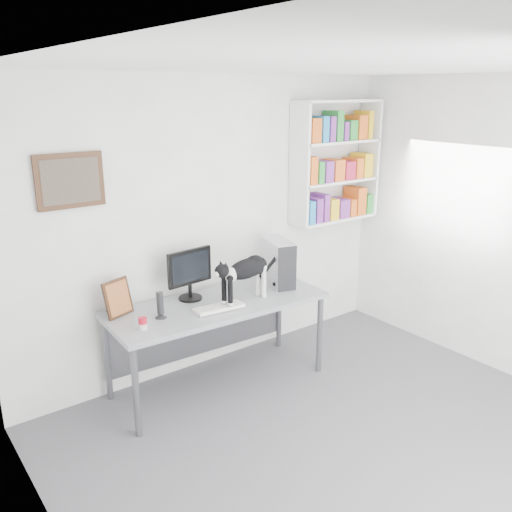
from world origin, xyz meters
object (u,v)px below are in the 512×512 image
Objects in this scene: leaning_print at (118,297)px; bookshelf at (336,162)px; keyboard at (219,307)px; speaker at (160,305)px; cat at (246,280)px; soup_can at (143,324)px; pc_tower at (278,262)px; desk at (218,344)px; monitor at (189,274)px.

bookshelf is at bearing -17.61° from leaning_print.
leaning_print is (-0.72, 0.39, 0.14)m from keyboard.
cat is (0.75, -0.13, 0.09)m from speaker.
speaker reaches higher than soup_can.
bookshelf is 2.66m from soup_can.
keyboard is 1.33× the size of leaning_print.
bookshelf reaches higher than pc_tower.
desk is 19.67× the size of soup_can.
bookshelf is 0.65× the size of desk.
cat is (0.28, 0.00, 0.19)m from keyboard.
pc_tower is at bearing 19.44° from speaker.
pc_tower is 1.52m from leaning_print.
monitor reaches higher than keyboard.
monitor reaches higher than soup_can.
cat is at bearing 6.76° from keyboard.
speaker is at bearing -63.76° from leaning_print.
pc_tower is (0.85, -0.16, -0.02)m from monitor.
speaker is (-1.25, -0.05, -0.10)m from pc_tower.
soup_can is (-0.61, -0.33, -0.18)m from monitor.
cat is at bearing -163.49° from bookshelf.
monitor is at bearing 127.51° from desk.
speaker is (-0.47, 0.14, 0.10)m from keyboard.
desk is 0.68m from monitor.
cat is (0.21, -0.13, 0.60)m from desk.
soup_can is (-0.76, -0.12, 0.45)m from desk.
pc_tower reaches higher than leaning_print.
desk is at bearing -36.20° from leaning_print.
keyboard is 1.85× the size of speaker.
pc_tower is at bearing 6.69° from desk.
cat is at bearing -39.79° from leaning_print.
desk is 1.00m from leaning_print.
keyboard is 0.50m from speaker.
leaning_print reaches higher than soup_can.
cat is (0.35, -0.35, -0.03)m from monitor.
bookshelf is 1.75m from cat.
desk is 4.43× the size of pc_tower.
desk is (-1.67, -0.30, -1.45)m from bookshelf.
soup_can is (-0.21, -0.12, -0.06)m from speaker.
speaker is at bearing 170.18° from keyboard.
leaning_print is (-1.50, 0.20, -0.06)m from pc_tower.
leaning_print is (-2.47, -0.05, -0.90)m from bookshelf.
cat is (0.96, -0.02, 0.15)m from soup_can.
soup_can is (-2.43, -0.42, -1.00)m from bookshelf.
soup_can is 0.98m from cat.
monitor is (-0.15, 0.21, 0.63)m from desk.
speaker is 0.77m from cat.
speaker is at bearing 160.97° from cat.
bookshelf reaches higher than speaker.
keyboard is at bearing -83.01° from monitor.
keyboard is (-0.07, -0.14, 0.41)m from desk.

